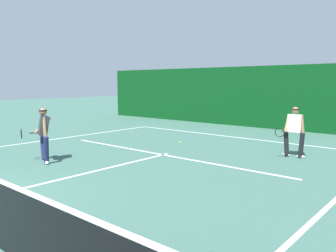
{
  "coord_description": "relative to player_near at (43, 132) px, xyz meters",
  "views": [
    {
      "loc": [
        7.12,
        -1.91,
        2.29
      ],
      "look_at": [
        0.46,
        5.88,
        1.0
      ],
      "focal_mm": 36.51,
      "sensor_mm": 36.0,
      "label": 1
    }
  ],
  "objects": [
    {
      "name": "player_far",
      "position": [
        5.32,
        5.36,
        -0.01
      ],
      "size": [
        0.72,
        0.84,
        1.57
      ],
      "rotation": [
        0.0,
        0.0,
        3.25
      ],
      "color": "black",
      "rests_on": "ground_plane"
    },
    {
      "name": "court_line_baseline_far",
      "position": [
        2.01,
        7.67,
        -0.86
      ],
      "size": [
        10.83,
        0.1,
        0.01
      ],
      "primitive_type": "cube",
      "color": "white",
      "rests_on": "ground_plane"
    },
    {
      "name": "tennis_ball_extra",
      "position": [
        -2.7,
        4.73,
        -0.83
      ],
      "size": [
        0.07,
        0.07,
        0.07
      ],
      "primitive_type": "sphere",
      "color": "#D1E033",
      "rests_on": "ground_plane"
    },
    {
      "name": "player_near",
      "position": [
        0.0,
        0.0,
        0.0
      ],
      "size": [
        1.1,
        0.84,
        1.58
      ],
      "rotation": [
        0.0,
        0.0,
        2.74
      ],
      "color": "#1E234C",
      "rests_on": "ground_plane"
    },
    {
      "name": "court_line_service",
      "position": [
        2.01,
        2.98,
        -0.86
      ],
      "size": [
        8.83,
        0.1,
        0.01
      ],
      "primitive_type": "cube",
      "color": "white",
      "rests_on": "ground_plane"
    },
    {
      "name": "court_line_centre",
      "position": [
        2.01,
        0.01,
        -0.86
      ],
      "size": [
        0.1,
        6.4,
        0.01
      ],
      "primitive_type": "cube",
      "color": "white",
      "rests_on": "ground_plane"
    },
    {
      "name": "tennis_ball",
      "position": [
        1.1,
        5.02,
        -0.83
      ],
      "size": [
        0.07,
        0.07,
        0.07
      ],
      "primitive_type": "sphere",
      "color": "#D1E033",
      "rests_on": "ground_plane"
    },
    {
      "name": "back_fence_windscreen",
      "position": [
        2.01,
        11.27,
        0.71
      ],
      "size": [
        23.15,
        0.12,
        3.16
      ],
      "primitive_type": "cube",
      "color": "#093D15",
      "rests_on": "ground_plane"
    }
  ]
}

